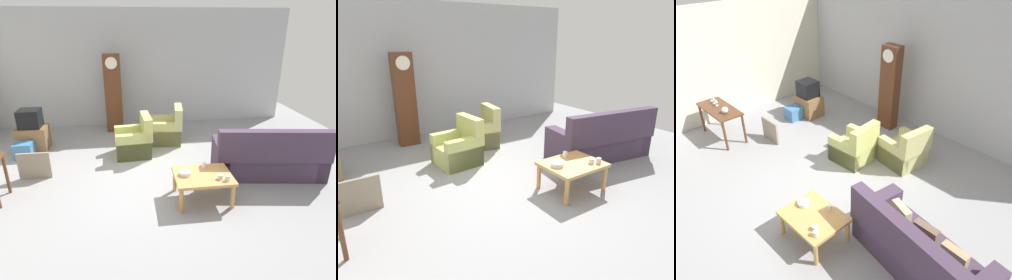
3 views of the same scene
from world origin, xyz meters
The scene contains 12 objects.
ground_plane centered at (0.00, 0.00, 0.00)m, with size 10.40×10.40×0.00m, color gray.
garage_door_wall centered at (0.00, 3.60, 1.60)m, with size 8.40×0.16×3.20m, color #ADAFB5.
couch_floral centered at (2.21, -0.08, 0.36)m, with size 2.21×1.18×1.04m.
armchair_olive_near centered at (-0.34, 1.26, 0.31)m, with size 0.84×0.82×0.92m.
armchair_olive_far centered at (0.49, 1.92, 0.31)m, with size 0.88×0.86×0.92m.
coffee_table_wood centered at (0.73, -0.74, 0.40)m, with size 0.96×0.76×0.47m.
grandfather_clock centered at (-0.82, 2.95, 1.05)m, with size 0.44×0.30×2.08m.
framed_picture_leaning centered at (-2.29, 0.40, 0.27)m, with size 0.60×0.05×0.53m, color gray.
cup_white_porcelain centered at (0.81, -0.49, 0.51)m, with size 0.07×0.07×0.09m, color white.
cup_blue_rimmed centered at (0.97, -0.92, 0.50)m, with size 0.09×0.09×0.07m, color silver.
cup_cream_tall centered at (1.07, -0.98, 0.51)m, with size 0.08×0.08×0.09m, color beige.
bowl_white_stacked centered at (0.43, -0.70, 0.50)m, with size 0.20×0.20×0.06m, color white.
Camera 2 is at (-2.67, -3.91, 2.41)m, focal length 32.53 mm.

